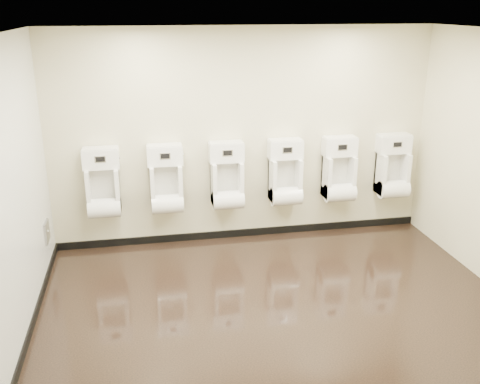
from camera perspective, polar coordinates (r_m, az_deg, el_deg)
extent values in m
cube|color=black|center=(5.93, 3.69, -11.45)|extent=(5.00, 3.50, 0.00)
cube|color=silver|center=(5.10, 4.40, 16.68)|extent=(5.00, 3.50, 0.00)
cube|color=beige|center=(6.99, 0.40, 5.86)|extent=(5.00, 0.02, 2.80)
cube|color=beige|center=(3.80, 10.68, -6.46)|extent=(5.00, 0.02, 2.80)
cube|color=beige|center=(5.32, -23.03, -0.12)|extent=(0.02, 3.50, 2.80)
cube|color=white|center=(5.32, -22.98, -0.12)|extent=(0.01, 3.50, 2.80)
cube|color=black|center=(7.42, 0.39, -4.35)|extent=(5.00, 0.02, 0.10)
cube|color=black|center=(5.88, -21.16, -12.62)|extent=(0.02, 3.50, 0.10)
cube|color=#9E9EA3|center=(6.73, -19.92, -3.99)|extent=(0.03, 0.25, 0.25)
cylinder|color=silver|center=(6.73, -19.77, -3.98)|extent=(0.02, 0.04, 0.04)
cube|color=white|center=(6.91, -14.36, 0.15)|extent=(0.40, 0.29, 0.57)
cube|color=silver|center=(6.99, -14.34, 0.71)|extent=(0.30, 0.01, 0.45)
cylinder|color=white|center=(6.90, -14.25, -1.66)|extent=(0.40, 0.25, 0.25)
cube|color=white|center=(6.83, -14.62, 3.48)|extent=(0.45, 0.21, 0.25)
cube|color=black|center=(6.71, -14.69, 3.38)|extent=(0.11, 0.01, 0.06)
cube|color=silver|center=(6.72, -14.69, 3.39)|extent=(0.13, 0.01, 0.08)
cylinder|color=silver|center=(6.81, -12.70, 3.60)|extent=(0.01, 0.03, 0.03)
cube|color=white|center=(6.90, -7.86, 0.55)|extent=(0.40, 0.29, 0.57)
cube|color=silver|center=(6.97, -7.92, 1.11)|extent=(0.30, 0.01, 0.45)
cylinder|color=white|center=(6.89, -7.75, -1.26)|extent=(0.40, 0.25, 0.25)
cube|color=white|center=(6.81, -8.04, 3.89)|extent=(0.45, 0.21, 0.25)
cube|color=black|center=(6.70, -7.99, 3.81)|extent=(0.11, 0.01, 0.06)
cube|color=silver|center=(6.70, -8.00, 3.81)|extent=(0.13, 0.01, 0.08)
cylinder|color=silver|center=(6.83, -6.12, 4.00)|extent=(0.01, 0.03, 0.03)
cube|color=white|center=(6.97, -1.40, 0.94)|extent=(0.40, 0.29, 0.57)
cube|color=silver|center=(7.05, -1.53, 1.49)|extent=(0.30, 0.01, 0.45)
cylinder|color=white|center=(6.97, -1.28, -0.85)|extent=(0.40, 0.25, 0.25)
cube|color=white|center=(6.89, -1.48, 4.25)|extent=(0.45, 0.21, 0.25)
cube|color=black|center=(6.78, -1.33, 4.17)|extent=(0.11, 0.01, 0.06)
cube|color=silver|center=(6.78, -1.33, 4.18)|extent=(0.13, 0.01, 0.08)
cylinder|color=silver|center=(6.93, 0.39, 4.35)|extent=(0.01, 0.03, 0.03)
cube|color=white|center=(7.13, 4.84, 1.31)|extent=(0.40, 0.29, 0.57)
cube|color=silver|center=(7.21, 4.65, 1.85)|extent=(0.30, 0.01, 0.45)
cylinder|color=white|center=(7.13, 4.96, -0.44)|extent=(0.40, 0.25, 0.25)
cube|color=white|center=(7.06, 4.85, 4.55)|extent=(0.45, 0.21, 0.25)
cube|color=black|center=(6.95, 5.10, 4.48)|extent=(0.11, 0.01, 0.06)
cube|color=silver|center=(6.95, 5.09, 4.48)|extent=(0.13, 0.01, 0.08)
cylinder|color=silver|center=(7.12, 6.63, 4.62)|extent=(0.01, 0.03, 0.03)
cube|color=white|center=(7.37, 10.49, 1.63)|extent=(0.40, 0.29, 0.57)
cube|color=silver|center=(7.44, 10.25, 2.15)|extent=(0.30, 0.01, 0.45)
cylinder|color=white|center=(7.36, 10.60, -0.06)|extent=(0.40, 0.25, 0.25)
cube|color=white|center=(7.29, 10.57, 4.77)|extent=(0.45, 0.21, 0.25)
cube|color=black|center=(7.18, 10.90, 4.70)|extent=(0.11, 0.01, 0.06)
cube|color=silver|center=(7.19, 10.89, 4.71)|extent=(0.13, 0.01, 0.08)
cylinder|color=silver|center=(7.37, 12.24, 4.83)|extent=(0.01, 0.03, 0.03)
cube|color=white|center=(7.68, 15.93, 1.93)|extent=(0.40, 0.29, 0.57)
cube|color=silver|center=(7.74, 15.65, 2.42)|extent=(0.30, 0.01, 0.45)
cylinder|color=white|center=(7.67, 16.04, 0.30)|extent=(0.40, 0.25, 0.25)
cube|color=white|center=(7.60, 16.08, 4.94)|extent=(0.45, 0.21, 0.25)
cube|color=black|center=(7.50, 16.47, 4.87)|extent=(0.11, 0.01, 0.06)
cube|color=silver|center=(7.50, 16.46, 4.88)|extent=(0.13, 0.01, 0.08)
cylinder|color=silver|center=(7.71, 17.61, 4.98)|extent=(0.01, 0.03, 0.03)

